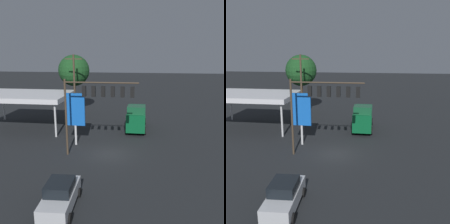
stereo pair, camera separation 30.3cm
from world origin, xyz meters
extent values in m
plane|color=black|center=(0.00, 0.00, 0.00)|extent=(200.00, 200.00, 0.00)
cylinder|color=#473828|center=(4.16, 0.61, 3.77)|extent=(0.20, 0.20, 7.55)
cylinder|color=#473828|center=(0.68, 0.61, 7.25)|extent=(6.95, 0.14, 0.14)
cube|color=black|center=(2.31, 0.61, 6.43)|extent=(0.36, 0.28, 1.00)
sphere|color=#360505|center=(2.31, 0.42, 6.73)|extent=(0.22, 0.22, 0.22)
sphere|color=yellow|center=(2.31, 0.42, 6.43)|extent=(0.22, 0.22, 0.22)
sphere|color=black|center=(2.31, 0.42, 6.13)|extent=(0.22, 0.22, 0.22)
cube|color=black|center=(1.41, 0.61, 6.43)|extent=(0.36, 0.28, 1.00)
sphere|color=#360505|center=(1.41, 0.42, 6.73)|extent=(0.22, 0.22, 0.22)
sphere|color=yellow|center=(1.41, 0.42, 6.43)|extent=(0.22, 0.22, 0.22)
sphere|color=black|center=(1.41, 0.42, 6.13)|extent=(0.22, 0.22, 0.22)
cube|color=black|center=(0.51, 0.61, 6.43)|extent=(0.36, 0.28, 1.00)
sphere|color=#360505|center=(0.51, 0.42, 6.73)|extent=(0.22, 0.22, 0.22)
sphere|color=yellow|center=(0.51, 0.42, 6.43)|extent=(0.22, 0.22, 0.22)
sphere|color=black|center=(0.51, 0.42, 6.13)|extent=(0.22, 0.22, 0.22)
cube|color=black|center=(-0.39, 0.61, 6.43)|extent=(0.36, 0.28, 1.00)
sphere|color=#360505|center=(-0.39, 0.42, 6.73)|extent=(0.22, 0.22, 0.22)
sphere|color=yellow|center=(-0.39, 0.42, 6.43)|extent=(0.22, 0.22, 0.22)
sphere|color=black|center=(-0.39, 0.42, 6.13)|extent=(0.22, 0.22, 0.22)
cube|color=black|center=(-1.30, 0.61, 6.43)|extent=(0.36, 0.28, 1.00)
sphere|color=#360505|center=(-1.30, 0.42, 6.73)|extent=(0.22, 0.22, 0.22)
sphere|color=yellow|center=(-1.30, 0.42, 6.43)|extent=(0.22, 0.22, 0.22)
sphere|color=black|center=(-1.30, 0.42, 6.13)|extent=(0.22, 0.22, 0.22)
cube|color=black|center=(-2.20, 0.61, 6.43)|extent=(0.36, 0.28, 1.00)
sphere|color=#360505|center=(-2.20, 0.42, 6.73)|extent=(0.22, 0.22, 0.22)
sphere|color=yellow|center=(-2.20, 0.42, 6.43)|extent=(0.22, 0.22, 0.22)
sphere|color=black|center=(-2.20, 0.42, 6.13)|extent=(0.22, 0.22, 0.22)
cylinder|color=#473828|center=(6.28, -10.31, 4.84)|extent=(0.26, 0.26, 9.68)
cube|color=#473828|center=(6.28, -10.31, 9.08)|extent=(2.40, 0.14, 0.14)
cube|color=silver|center=(12.27, -7.64, 4.38)|extent=(11.55, 7.74, 0.60)
cube|color=red|center=(12.27, -11.53, 4.38)|extent=(11.55, 0.06, 0.36)
cylinder|color=silver|center=(7.10, -10.91, 2.04)|extent=(0.24, 0.24, 4.08)
cylinder|color=silver|center=(17.45, -10.91, 2.04)|extent=(0.24, 0.24, 4.08)
cylinder|color=silver|center=(7.10, -4.37, 2.04)|extent=(0.24, 0.24, 4.08)
cylinder|color=silver|center=(4.03, -2.17, 2.88)|extent=(0.24, 0.24, 5.75)
cube|color=blue|center=(4.03, -2.17, 3.99)|extent=(2.16, 0.24, 3.53)
cube|color=black|center=(4.03, -2.30, 3.99)|extent=(1.51, 0.04, 1.24)
cube|color=silver|center=(1.98, 9.29, 0.78)|extent=(2.01, 4.48, 0.90)
cube|color=black|center=(1.98, 9.29, 1.58)|extent=(1.75, 2.08, 0.70)
cylinder|color=black|center=(0.99, 10.68, 0.33)|extent=(0.25, 0.67, 0.66)
cylinder|color=black|center=(2.83, 10.77, 0.33)|extent=(0.25, 0.67, 0.66)
cylinder|color=black|center=(1.13, 7.82, 0.33)|extent=(0.25, 0.67, 0.66)
cylinder|color=black|center=(2.96, 7.91, 0.33)|extent=(0.25, 0.67, 0.66)
cube|color=#0C592D|center=(-2.41, -8.75, 1.58)|extent=(2.34, 6.81, 2.20)
cube|color=#165431|center=(-2.40, -6.65, 3.13)|extent=(2.13, 1.81, 0.90)
cylinder|color=black|center=(-3.57, -6.54, 0.48)|extent=(0.23, 0.96, 0.96)
cylinder|color=black|center=(-1.23, -6.55, 0.48)|extent=(0.23, 0.96, 0.96)
cylinder|color=black|center=(-3.60, -10.96, 0.48)|extent=(0.23, 0.96, 0.96)
cylinder|color=black|center=(-1.26, -10.97, 0.48)|extent=(0.23, 0.96, 0.96)
cylinder|color=#4C331E|center=(7.74, -15.54, 2.71)|extent=(0.36, 0.36, 5.43)
sphere|color=#19471E|center=(7.74, -15.54, 7.14)|extent=(4.90, 4.90, 4.90)
camera|label=1|loc=(-3.13, 23.21, 10.02)|focal=40.00mm
camera|label=2|loc=(-3.43, 23.17, 10.02)|focal=40.00mm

